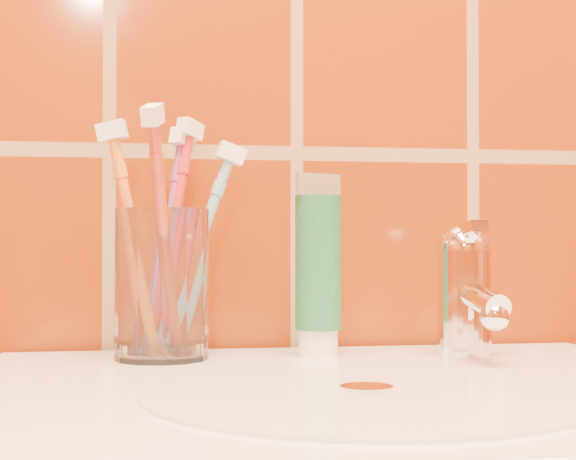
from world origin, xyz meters
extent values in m
cylinder|color=silver|center=(0.00, 0.91, 0.85)|extent=(0.30, 0.30, 0.00)
cylinder|color=white|center=(0.00, 0.91, 0.85)|extent=(0.04, 0.04, 0.00)
cylinder|color=white|center=(-0.13, 1.12, 0.92)|extent=(0.10, 0.10, 0.13)
cylinder|color=white|center=(0.01, 1.12, 0.86)|extent=(0.04, 0.04, 0.02)
cylinder|color=#165D34|center=(0.01, 1.12, 0.93)|extent=(0.04, 0.04, 0.12)
cube|color=beige|center=(0.01, 1.12, 1.00)|extent=(0.05, 0.01, 0.02)
cylinder|color=white|center=(0.14, 1.09, 0.90)|extent=(0.05, 0.05, 0.09)
sphere|color=white|center=(0.14, 1.09, 0.94)|extent=(0.05, 0.05, 0.05)
cylinder|color=white|center=(0.14, 1.06, 0.91)|extent=(0.02, 0.09, 0.03)
cube|color=white|center=(0.14, 1.08, 0.96)|extent=(0.02, 0.06, 0.01)
camera|label=1|loc=(-0.14, 0.34, 0.95)|focal=55.00mm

